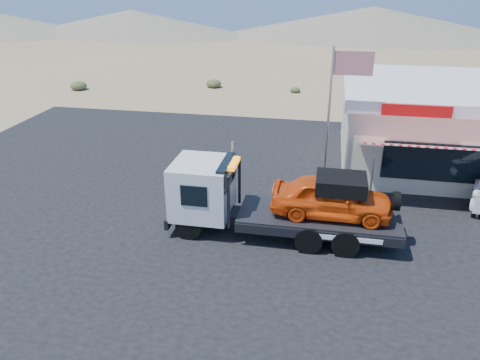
# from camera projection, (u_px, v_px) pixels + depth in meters

# --- Properties ---
(ground) EXTENTS (120.00, 120.00, 0.00)m
(ground) POSITION_uv_depth(u_px,v_px,m) (184.00, 236.00, 16.55)
(ground) COLOR #907752
(ground) RESTS_ON ground
(asphalt_lot) EXTENTS (32.00, 24.00, 0.02)m
(asphalt_lot) POSITION_uv_depth(u_px,v_px,m) (254.00, 203.00, 18.89)
(asphalt_lot) COLOR black
(asphalt_lot) RESTS_ON ground
(tow_truck) EXTENTS (7.87, 2.33, 2.63)m
(tow_truck) POSITION_uv_depth(u_px,v_px,m) (277.00, 198.00, 16.11)
(tow_truck) COLOR black
(tow_truck) RESTS_ON asphalt_lot
(jerky_store) EXTENTS (10.40, 9.97, 3.90)m
(jerky_store) POSITION_uv_depth(u_px,v_px,m) (453.00, 124.00, 21.98)
(jerky_store) COLOR beige
(jerky_store) RESTS_ON asphalt_lot
(flagpole) EXTENTS (1.55, 0.10, 6.00)m
(flagpole) POSITION_uv_depth(u_px,v_px,m) (335.00, 106.00, 18.20)
(flagpole) COLOR #99999E
(flagpole) RESTS_ON asphalt_lot
(desert_scrub) EXTENTS (27.25, 32.03, 0.69)m
(desert_scrub) POSITION_uv_depth(u_px,v_px,m) (25.00, 118.00, 28.86)
(desert_scrub) COLOR #3D4625
(desert_scrub) RESTS_ON ground
(distant_hills) EXTENTS (126.00, 48.00, 4.20)m
(distant_hills) POSITION_uv_depth(u_px,v_px,m) (232.00, 23.00, 66.94)
(distant_hills) COLOR #726B59
(distant_hills) RESTS_ON ground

